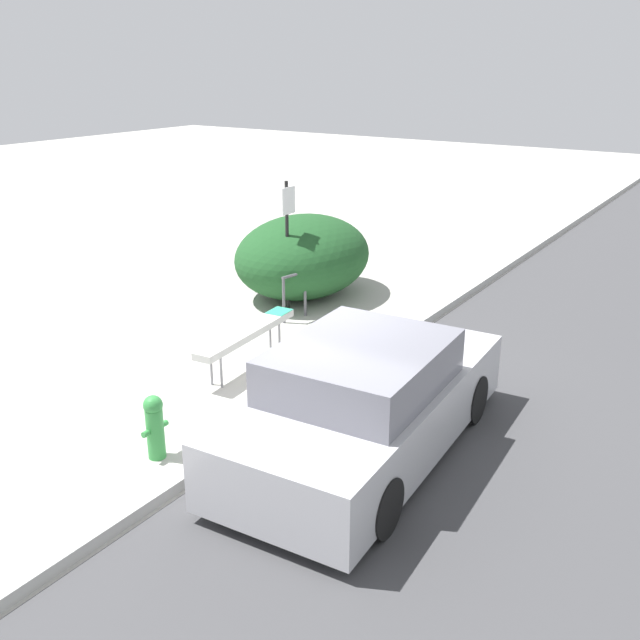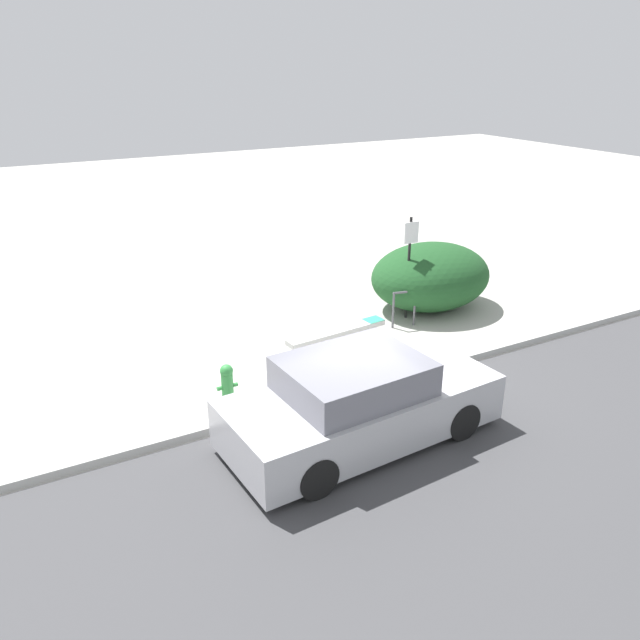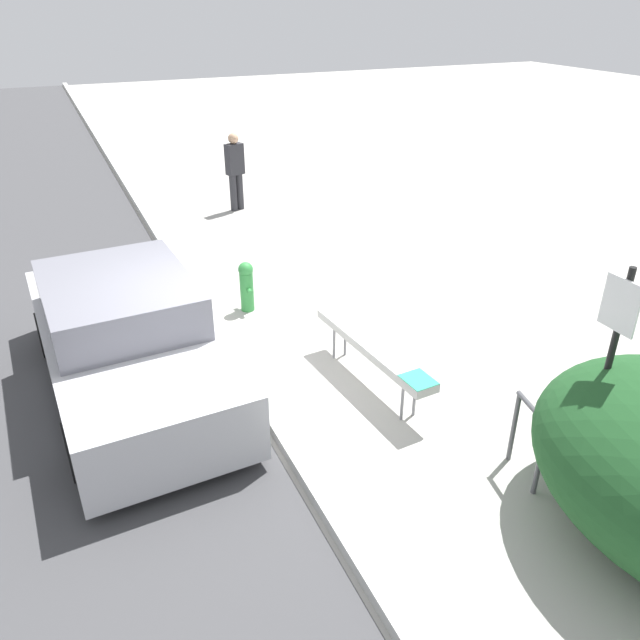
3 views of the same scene
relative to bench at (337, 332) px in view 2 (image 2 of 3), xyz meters
The scene contains 9 objects.
ground_plane 1.51m from the bench, 108.06° to the right, with size 60.00×60.00×0.00m, color #ADAAA3.
road_strip 6.54m from the bench, 93.87° to the right, with size 60.00×10.00×0.01m.
curb 1.49m from the bench, 108.06° to the right, with size 60.00×0.20×0.13m.
bench is the anchor object (origin of this frame).
bike_rack 2.10m from the bench, 16.40° to the left, with size 0.55×0.16×0.83m.
sign_post 2.71m from the bench, 22.44° to the left, with size 0.36×0.08×2.30m.
fire_hydrant 2.65m from the bench, 163.86° to the right, with size 0.36×0.22×0.77m.
shrub_hedge 3.46m from the bench, 21.19° to the left, with size 2.91×2.31×1.52m.
parked_car_near 2.88m from the bench, 113.53° to the right, with size 4.30×2.02×1.37m.
Camera 2 is at (-5.15, -8.13, 5.40)m, focal length 35.00 mm.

